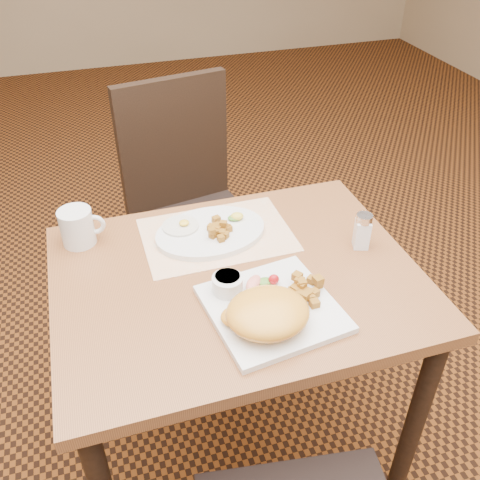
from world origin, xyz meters
name	(u,v)px	position (x,y,z in m)	size (l,w,h in m)	color
ground	(238,447)	(0.00, 0.00, 0.00)	(8.00, 8.00, 0.00)	black
table	(237,306)	(0.00, 0.00, 0.64)	(0.90, 0.70, 0.75)	brown
chair_far	(189,200)	(0.03, 0.71, 0.54)	(0.49, 0.50, 0.97)	black
placemat	(217,235)	(0.00, 0.17, 0.75)	(0.40, 0.28, 0.00)	white
plate_square	(272,309)	(0.04, -0.15, 0.76)	(0.28, 0.28, 0.02)	silver
plate_oval	(211,232)	(-0.02, 0.18, 0.76)	(0.30, 0.23, 0.02)	silver
hollandaise_mound	(267,313)	(0.01, -0.20, 0.80)	(0.19, 0.17, 0.07)	gold
ramekin	(227,283)	(-0.04, -0.07, 0.79)	(0.07, 0.07, 0.04)	silver
garnish_sq	(260,282)	(0.04, -0.07, 0.78)	(0.09, 0.07, 0.03)	#387223
fried_egg	(181,225)	(-0.09, 0.22, 0.77)	(0.10, 0.10, 0.02)	white
garnish_ov	(236,217)	(0.06, 0.21, 0.78)	(0.05, 0.04, 0.02)	#387223
salt_shaker	(362,230)	(0.35, 0.01, 0.80)	(0.05, 0.05, 0.10)	white
coffee_mug	(78,227)	(-0.36, 0.25, 0.80)	(0.12, 0.09, 0.10)	silver
home_fries_sq	(305,289)	(0.12, -0.13, 0.78)	(0.11, 0.11, 0.03)	#A86D1B
home_fries_ov	(219,229)	(0.00, 0.16, 0.78)	(0.07, 0.11, 0.03)	#A86D1B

